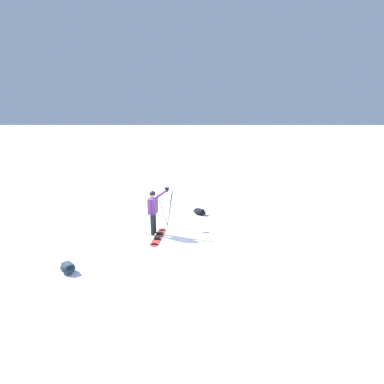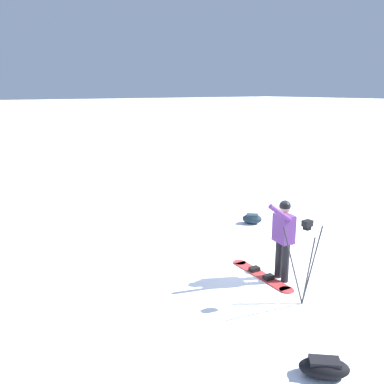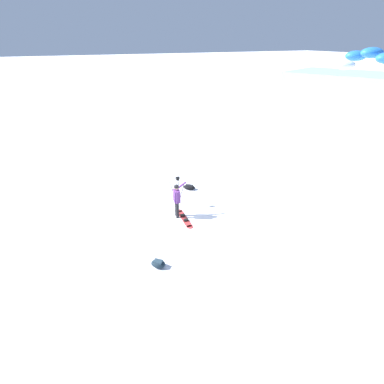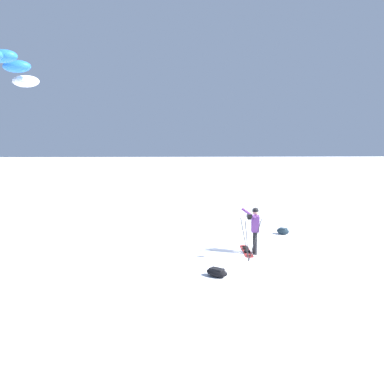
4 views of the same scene
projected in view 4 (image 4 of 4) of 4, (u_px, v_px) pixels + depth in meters
The scene contains 7 objects.
ground_plane at pixel (246, 249), 14.48m from camera, with size 300.00×300.00×0.00m, color white.
snowboarder at pixel (255, 226), 13.68m from camera, with size 0.46×0.68×1.61m.
snowboard at pixel (246, 251), 14.08m from camera, with size 1.73×0.40×0.10m.
traction_kite at pixel (3, 65), 13.74m from camera, with size 3.84×1.73×1.03m.
gear_bag_large at pixel (283, 231), 16.84m from camera, with size 0.63×0.63×0.27m.
camera_tripod at pixel (249, 228), 12.74m from camera, with size 0.70×0.62×1.51m.
gear_bag_small at pixel (217, 272), 11.30m from camera, with size 0.70×0.72×0.24m.
Camera 4 is at (13.92, -3.31, 3.59)m, focal length 37.78 mm.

